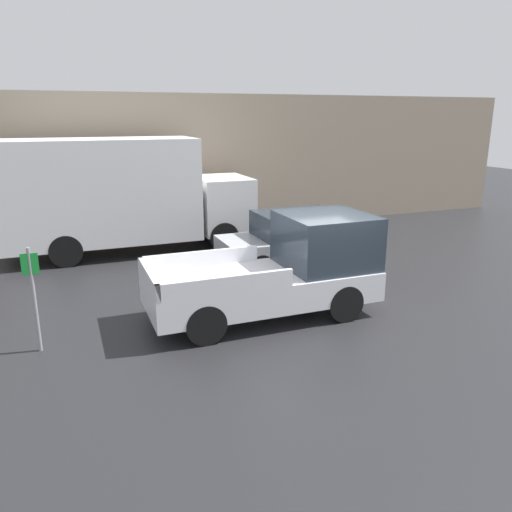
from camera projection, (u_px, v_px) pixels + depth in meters
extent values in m
plane|color=#232326|center=(315.00, 313.00, 11.32)|extent=(60.00, 60.00, 0.00)
cube|color=gray|center=(203.00, 164.00, 18.88)|extent=(28.00, 0.15, 5.11)
cube|color=silver|center=(262.00, 287.00, 11.01)|extent=(5.03, 2.07, 0.64)
cube|color=#28333D|center=(326.00, 240.00, 11.31)|extent=(1.91, 1.95, 1.20)
cube|color=silver|center=(200.00, 259.00, 11.36)|extent=(2.77, 0.10, 0.35)
cube|color=silver|center=(227.00, 285.00, 9.60)|extent=(2.77, 0.10, 0.35)
cube|color=silver|center=(148.00, 278.00, 10.01)|extent=(0.10, 2.07, 0.35)
cylinder|color=black|center=(306.00, 278.00, 12.45)|extent=(0.82, 0.26, 0.82)
cylinder|color=black|center=(344.00, 303.00, 10.81)|extent=(0.82, 0.26, 0.82)
cylinder|color=black|center=(183.00, 294.00, 11.36)|extent=(0.82, 0.26, 0.82)
cylinder|color=black|center=(205.00, 324.00, 9.72)|extent=(0.82, 0.26, 0.82)
cube|color=#B7BABF|center=(292.00, 246.00, 14.68)|extent=(4.23, 1.84, 0.64)
cube|color=#28333D|center=(296.00, 224.00, 14.54)|extent=(2.33, 1.61, 0.70)
cylinder|color=black|center=(318.00, 244.00, 15.94)|extent=(0.71, 0.22, 0.71)
cylinder|color=black|center=(344.00, 257.00, 14.48)|extent=(0.71, 0.22, 0.71)
cylinder|color=black|center=(240.00, 252.00, 15.03)|extent=(0.71, 0.22, 0.71)
cylinder|color=black|center=(261.00, 267.00, 13.56)|extent=(0.71, 0.22, 0.71)
cube|color=white|center=(222.00, 204.00, 17.24)|extent=(1.72, 2.29, 1.84)
cube|color=white|center=(101.00, 191.00, 15.66)|extent=(5.95, 2.41, 3.19)
cylinder|color=black|center=(206.00, 224.00, 18.33)|extent=(0.96, 0.30, 0.96)
cylinder|color=black|center=(224.00, 237.00, 16.41)|extent=(0.96, 0.30, 0.96)
cylinder|color=black|center=(64.00, 235.00, 16.62)|extent=(0.96, 0.30, 0.96)
cylinder|color=black|center=(66.00, 251.00, 14.70)|extent=(0.96, 0.30, 0.96)
cylinder|color=gray|center=(35.00, 301.00, 9.26)|extent=(0.07, 0.07, 2.04)
cube|color=#198C33|center=(30.00, 264.00, 9.05)|extent=(0.30, 0.02, 0.40)
cube|color=red|center=(203.00, 218.00, 19.08)|extent=(0.45, 0.40, 1.05)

